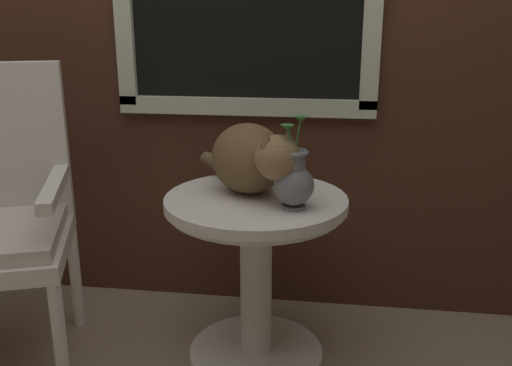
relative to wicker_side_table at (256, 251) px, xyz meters
The scene contains 3 objects.
wicker_side_table is the anchor object (origin of this frame).
cat 0.33m from the wicker_side_table, 119.06° to the left, with size 0.42×0.50×0.26m.
pewter_vase_with_ivy 0.34m from the wicker_side_table, 35.64° to the right, with size 0.13×0.13×0.30m.
Camera 1 is at (0.48, -1.53, 1.23)m, focal length 38.97 mm.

